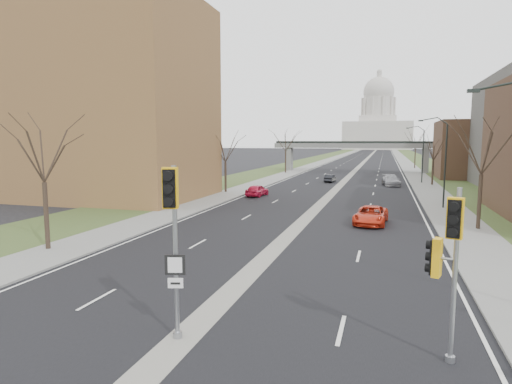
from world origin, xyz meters
The scene contains 25 objects.
ground centered at (0.00, 0.00, 0.00)m, with size 700.00×700.00×0.00m, color black.
road_surface centered at (0.00, 150.00, 0.01)m, with size 20.00×600.00×0.01m, color black.
median_strip centered at (0.00, 150.00, 0.00)m, with size 1.20×600.00×0.02m, color gray.
sidewalk_right centered at (12.00, 150.00, 0.06)m, with size 4.00×600.00×0.12m, color gray.
sidewalk_left centered at (-12.00, 150.00, 0.06)m, with size 4.00×600.00×0.12m, color gray.
grass_verge_right centered at (18.00, 150.00, 0.05)m, with size 8.00×600.00×0.10m, color #354620.
grass_verge_left centered at (-18.00, 150.00, 0.05)m, with size 8.00×600.00×0.10m, color #354620.
apartment_building centered at (-26.00, 30.00, 11.00)m, with size 25.00×16.00×22.00m, color brown.
commercial_block_far centered at (22.00, 70.00, 5.00)m, with size 14.00×14.00×10.00m, color #463121.
pedestrian_bridge centered at (0.00, 80.00, 4.84)m, with size 34.00×3.00×6.45m.
capitol centered at (0.00, 320.00, 18.60)m, with size 48.00×42.00×55.75m.
streetlight_mid centered at (10.99, 32.00, 6.95)m, with size 2.61×0.20×8.70m.
streetlight_far centered at (10.99, 58.00, 6.95)m, with size 2.61×0.20×8.70m.
tree_left_a centered at (-13.00, 8.00, 6.64)m, with size 7.20×7.20×9.40m.
tree_left_b centered at (-13.00, 38.00, 6.23)m, with size 6.75×6.75×8.81m.
tree_left_c centered at (-13.00, 72.00, 7.04)m, with size 7.65×7.65×9.99m.
tree_right_a centered at (13.00, 22.00, 6.64)m, with size 7.20×7.20×9.40m.
tree_right_b centered at (13.00, 55.00, 5.82)m, with size 6.30×6.30×8.22m.
tree_right_c centered at (13.00, 95.00, 7.04)m, with size 7.65×7.65×9.99m.
signal_pole_median centered at (-0.11, -0.47, 4.04)m, with size 0.76×0.97×5.79m.
signal_pole_right centered at (8.08, 0.65, 3.44)m, with size 0.88×1.15×5.25m.
car_left_near centered at (-8.17, 35.78, 0.71)m, with size 1.67×4.16×1.42m, color #BA1536.
car_left_far centered at (-2.00, 55.59, 0.62)m, with size 1.31×3.75×1.24m, color black.
car_right_near centered at (5.33, 22.06, 0.71)m, with size 2.35×5.11×1.42m, color red.
car_right_mid centered at (7.18, 52.88, 0.77)m, with size 2.17×5.34×1.55m, color gray.
Camera 1 is at (6.27, -12.44, 6.58)m, focal length 30.00 mm.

